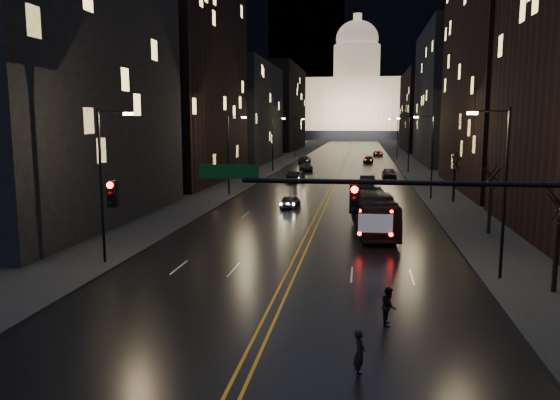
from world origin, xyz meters
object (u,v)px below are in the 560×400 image
at_px(oncoming_car_a, 290,201).
at_px(oncoming_car_b, 296,177).
at_px(traffic_signal, 424,215).
at_px(receding_car_a, 367,182).
at_px(pedestrian_a, 360,353).
at_px(pedestrian_b, 389,306).
at_px(bus, 374,212).

relative_size(oncoming_car_a, oncoming_car_b, 0.83).
distance_m(traffic_signal, receding_car_a, 49.14).
xyz_separation_m(pedestrian_a, pedestrian_b, (1.16, 4.77, 0.01)).
height_order(bus, pedestrian_a, bus).
bearing_deg(traffic_signal, pedestrian_a, -136.70).
xyz_separation_m(traffic_signal, oncoming_car_a, (-8.96, 32.34, -4.44)).
bearing_deg(bus, receding_car_a, 85.19).
xyz_separation_m(oncoming_car_a, pedestrian_b, (7.99, -29.56, 0.14)).
bearing_deg(traffic_signal, bus, 93.28).
height_order(traffic_signal, oncoming_car_a, traffic_signal).
xyz_separation_m(traffic_signal, bus, (-1.25, 21.83, -3.59)).
distance_m(pedestrian_a, pedestrian_b, 4.91).
bearing_deg(oncoming_car_b, pedestrian_b, 106.83).
relative_size(oncoming_car_a, receding_car_a, 0.79).
bearing_deg(bus, pedestrian_b, -94.56).
height_order(bus, oncoming_car_a, bus).
bearing_deg(oncoming_car_a, pedestrian_b, 108.05).
distance_m(receding_car_a, pedestrian_b, 46.15).
height_order(traffic_signal, bus, traffic_signal).
relative_size(traffic_signal, pedestrian_a, 10.89).
relative_size(traffic_signal, receding_car_a, 3.54).
relative_size(bus, pedestrian_a, 6.83).
bearing_deg(receding_car_a, bus, -84.89).
bearing_deg(receding_car_a, pedestrian_a, -86.16).
distance_m(oncoming_car_a, oncoming_car_b, 22.60).
relative_size(oncoming_car_b, pedestrian_b, 2.90).
height_order(oncoming_car_b, pedestrian_a, pedestrian_a).
distance_m(receding_car_a, pedestrian_a, 50.93).
bearing_deg(pedestrian_b, oncoming_car_b, 13.10).
distance_m(traffic_signal, pedestrian_a, 5.20).
height_order(pedestrian_a, pedestrian_b, pedestrian_b).
distance_m(oncoming_car_b, pedestrian_b, 53.04).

